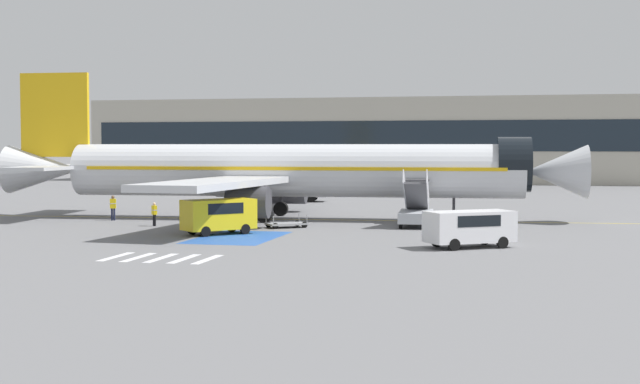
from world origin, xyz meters
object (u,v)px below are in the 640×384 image
at_px(boarding_stairs_forward, 416,212).
at_px(service_van_2, 470,226).
at_px(service_van_1, 219,213).
at_px(ground_crew_1, 154,213).
at_px(baggage_cart, 286,224).
at_px(ground_crew_0, 113,206).
at_px(fuel_tanker, 271,183).
at_px(airliner, 286,171).
at_px(terminal_building, 373,141).

xyz_separation_m(boarding_stairs_forward, service_van_2, (4.29, -11.76, 0.21)).
relative_size(service_van_1, ground_crew_1, 2.81).
bearing_deg(boarding_stairs_forward, service_van_2, -74.30).
distance_m(baggage_cart, ground_crew_0, 14.11).
relative_size(service_van_1, baggage_cart, 1.52).
relative_size(fuel_tanker, service_van_2, 2.18).
xyz_separation_m(fuel_tanker, baggage_cart, (8.78, -26.53, -1.56)).
bearing_deg(ground_crew_0, fuel_tanker, -119.32).
bearing_deg(fuel_tanker, ground_crew_1, -7.55).
bearing_deg(service_van_2, service_van_1, -137.37).
xyz_separation_m(airliner, baggage_cart, (1.82, -6.48, -3.35)).
bearing_deg(terminal_building, baggage_cart, -84.80).
distance_m(fuel_tanker, service_van_1, 32.36).
xyz_separation_m(airliner, ground_crew_1, (-7.26, -7.38, -2.69)).
height_order(airliner, boarding_stairs_forward, airliner).
bearing_deg(fuel_tanker, airliner, 12.20).
height_order(service_van_1, terminal_building, terminal_building).
bearing_deg(ground_crew_0, service_van_1, 126.85).
distance_m(fuel_tanker, terminal_building, 48.89).
xyz_separation_m(service_van_2, terminal_building, (-19.49, 84.20, 5.01)).
relative_size(fuel_tanker, terminal_building, 0.13).
height_order(service_van_2, ground_crew_1, service_van_2).
relative_size(service_van_2, ground_crew_0, 2.75).
height_order(airliner, service_van_2, airliner).
distance_m(service_van_2, baggage_cart, 15.56).
relative_size(baggage_cart, terminal_building, 0.03).
height_order(fuel_tanker, ground_crew_0, fuel_tanker).
relative_size(airliner, boarding_stairs_forward, 8.15).
bearing_deg(airliner, boarding_stairs_forward, 65.47).
xyz_separation_m(boarding_stairs_forward, baggage_cart, (-8.35, -2.74, -0.72)).
height_order(boarding_stairs_forward, ground_crew_1, boarding_stairs_forward).
xyz_separation_m(service_van_1, ground_crew_1, (-6.18, 4.39, -0.37)).
bearing_deg(fuel_tanker, ground_crew_0, -18.90).
relative_size(airliner, ground_crew_1, 27.05).
distance_m(service_van_2, ground_crew_1, 23.18).
bearing_deg(airliner, ground_crew_0, -76.55).
bearing_deg(baggage_cart, service_van_2, 17.47).
relative_size(airliner, ground_crew_0, 23.84).
height_order(airliner, fuel_tanker, airliner).
bearing_deg(terminal_building, fuel_tanker, -92.27).
distance_m(boarding_stairs_forward, service_van_2, 12.52).
xyz_separation_m(fuel_tanker, ground_crew_0, (-5.07, -23.92, -0.75)).
bearing_deg(ground_crew_0, boarding_stairs_forward, 162.98).
xyz_separation_m(ground_crew_0, ground_crew_1, (4.77, -3.51, -0.14)).
height_order(service_van_2, terminal_building, terminal_building).
xyz_separation_m(boarding_stairs_forward, fuel_tanker, (-17.13, 23.79, 0.83)).
xyz_separation_m(service_van_2, ground_crew_1, (-21.71, 8.12, -0.27)).
distance_m(fuel_tanker, baggage_cart, 27.99).
height_order(fuel_tanker, ground_crew_1, fuel_tanker).
xyz_separation_m(service_van_1, service_van_2, (15.53, -3.73, -0.10)).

